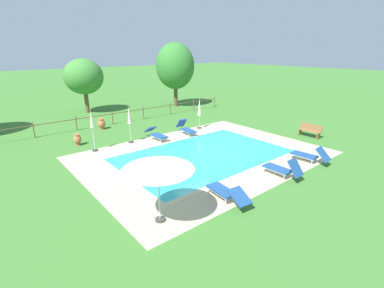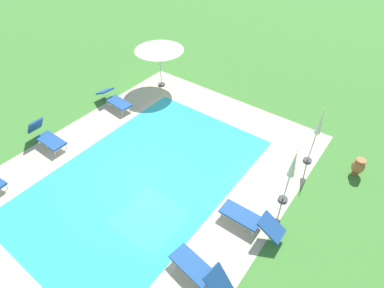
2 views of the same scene
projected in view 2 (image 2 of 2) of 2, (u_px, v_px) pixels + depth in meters
ground_plane at (143, 177)px, 11.45m from camera, size 160.00×160.00×0.00m
pool_deck_paving at (143, 177)px, 11.45m from camera, size 12.89×9.57×0.01m
swimming_pool_water at (143, 177)px, 11.45m from camera, size 9.12×5.79×0.01m
pool_coping_rim at (143, 177)px, 11.44m from camera, size 9.60×6.27×0.01m
sun_lounger_north_near_steps at (115, 100)px, 14.67m from camera, size 0.80×2.12×0.72m
sun_lounger_north_mid at (46, 136)px, 12.58m from camera, size 0.61×1.83×1.01m
sun_lounger_north_far at (249, 219)px, 9.67m from camera, size 0.62×2.05×0.78m
sun_lounger_south_near_corner at (199, 270)px, 8.40m from camera, size 0.85×1.94×0.97m
patio_umbrella_open_foreground at (159, 47)px, 14.95m from camera, size 2.39×2.39×2.31m
patio_umbrella_closed_row_mid_west at (292, 169)px, 9.69m from camera, size 0.32×0.32×2.31m
patio_umbrella_closed_row_centre at (318, 129)px, 11.05m from camera, size 0.32×0.32×2.46m
terracotta_urn_near_fence at (358, 166)px, 11.34m from camera, size 0.45×0.45×0.71m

